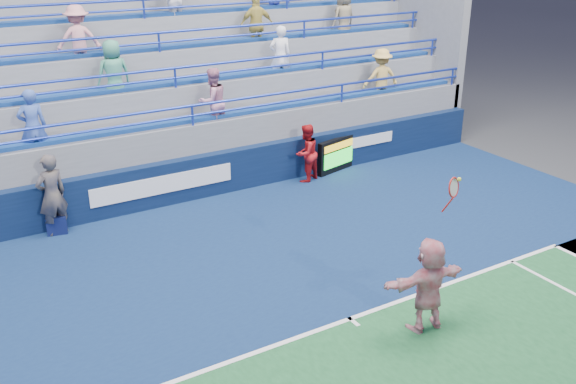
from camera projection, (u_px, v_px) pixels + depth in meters
ground at (350, 320)px, 11.25m from camera, size 120.00×120.00×0.00m
sponsor_wall at (199, 177)px, 16.20m from camera, size 18.00×0.32×1.10m
bleacher_stand at (145, 106)px, 18.81m from camera, size 18.00×5.60×6.13m
serve_speed_board at (336, 155)px, 17.97m from camera, size 1.38×0.48×0.96m
judge_chair at (56, 222)px, 14.42m from camera, size 0.51×0.52×0.77m
tennis_player at (429, 285)px, 10.71m from camera, size 1.61×0.65×2.71m
line_judge at (52, 195)px, 14.07m from camera, size 0.79×0.64×1.89m
ball_girl at (306, 153)px, 17.17m from camera, size 0.93×0.84×1.58m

